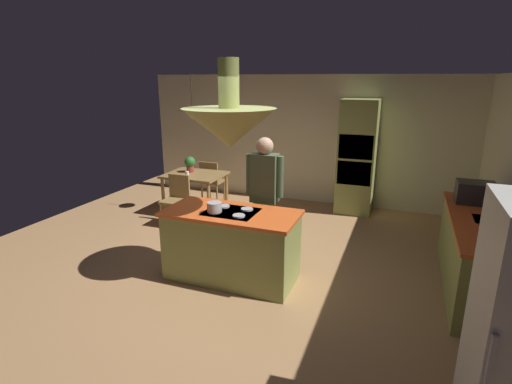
{
  "coord_description": "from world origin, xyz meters",
  "views": [
    {
      "loc": [
        1.93,
        -4.38,
        2.49
      ],
      "look_at": [
        0.1,
        0.4,
        1.0
      ],
      "focal_mm": 27.69,
      "sensor_mm": 36.0,
      "label": 1
    }
  ],
  "objects_px": {
    "kitchen_island": "(232,245)",
    "dining_table": "(195,179)",
    "chair_facing_island": "(177,196)",
    "chair_by_back_wall": "(211,179)",
    "canister_sugar": "(488,222)",
    "cooking_pot_on_cooktop": "(214,207)",
    "person_at_island": "(264,191)",
    "canister_flour": "(492,228)",
    "potted_plant_on_table": "(190,163)",
    "microwave_on_counter": "(475,193)",
    "oven_tower": "(357,157)",
    "cup_on_table": "(187,174)"
  },
  "relations": [
    {
      "from": "person_at_island",
      "to": "potted_plant_on_table",
      "type": "xyz_separation_m",
      "value": [
        -2.04,
        1.52,
        -0.07
      ]
    },
    {
      "from": "microwave_on_counter",
      "to": "kitchen_island",
      "type": "bearing_deg",
      "value": -152.61
    },
    {
      "from": "person_at_island",
      "to": "kitchen_island",
      "type": "bearing_deg",
      "value": -106.28
    },
    {
      "from": "oven_tower",
      "to": "dining_table",
      "type": "height_order",
      "value": "oven_tower"
    },
    {
      "from": "person_at_island",
      "to": "canister_sugar",
      "type": "distance_m",
      "value": 2.66
    },
    {
      "from": "canister_sugar",
      "to": "cooking_pot_on_cooktop",
      "type": "distance_m",
      "value": 3.05
    },
    {
      "from": "person_at_island",
      "to": "cooking_pot_on_cooktop",
      "type": "bearing_deg",
      "value": -113.95
    },
    {
      "from": "dining_table",
      "to": "canister_flour",
      "type": "bearing_deg",
      "value": -22.27
    },
    {
      "from": "person_at_island",
      "to": "canister_sugar",
      "type": "relative_size",
      "value": 9.13
    },
    {
      "from": "canister_flour",
      "to": "cooking_pot_on_cooktop",
      "type": "relative_size",
      "value": 1.1
    },
    {
      "from": "oven_tower",
      "to": "cooking_pot_on_cooktop",
      "type": "distance_m",
      "value": 3.6
    },
    {
      "from": "chair_facing_island",
      "to": "canister_sugar",
      "type": "relative_size",
      "value": 4.57
    },
    {
      "from": "chair_facing_island",
      "to": "chair_by_back_wall",
      "type": "distance_m",
      "value": 1.3
    },
    {
      "from": "oven_tower",
      "to": "canister_sugar",
      "type": "relative_size",
      "value": 11.14
    },
    {
      "from": "chair_facing_island",
      "to": "cooking_pot_on_cooktop",
      "type": "height_order",
      "value": "cooking_pot_on_cooktop"
    },
    {
      "from": "oven_tower",
      "to": "microwave_on_counter",
      "type": "bearing_deg",
      "value": -45.51
    },
    {
      "from": "chair_facing_island",
      "to": "cup_on_table",
      "type": "distance_m",
      "value": 0.53
    },
    {
      "from": "cup_on_table",
      "to": "person_at_island",
      "type": "bearing_deg",
      "value": -32.16
    },
    {
      "from": "kitchen_island",
      "to": "potted_plant_on_table",
      "type": "xyz_separation_m",
      "value": [
        -1.84,
        2.19,
        0.47
      ]
    },
    {
      "from": "oven_tower",
      "to": "chair_by_back_wall",
      "type": "bearing_deg",
      "value": -170.04
    },
    {
      "from": "kitchen_island",
      "to": "chair_facing_island",
      "type": "height_order",
      "value": "kitchen_island"
    },
    {
      "from": "person_at_island",
      "to": "chair_by_back_wall",
      "type": "xyz_separation_m",
      "value": [
        -1.9,
        2.08,
        -0.5
      ]
    },
    {
      "from": "person_at_island",
      "to": "microwave_on_counter",
      "type": "bearing_deg",
      "value": 16.83
    },
    {
      "from": "chair_facing_island",
      "to": "chair_by_back_wall",
      "type": "xyz_separation_m",
      "value": [
        0.0,
        1.3,
        0.0
      ]
    },
    {
      "from": "kitchen_island",
      "to": "chair_by_back_wall",
      "type": "height_order",
      "value": "kitchen_island"
    },
    {
      "from": "kitchen_island",
      "to": "oven_tower",
      "type": "bearing_deg",
      "value": 71.26
    },
    {
      "from": "person_at_island",
      "to": "potted_plant_on_table",
      "type": "distance_m",
      "value": 2.54
    },
    {
      "from": "dining_table",
      "to": "chair_by_back_wall",
      "type": "bearing_deg",
      "value": 90.0
    },
    {
      "from": "canister_sugar",
      "to": "cooking_pot_on_cooktop",
      "type": "relative_size",
      "value": 1.06
    },
    {
      "from": "potted_plant_on_table",
      "to": "canister_flour",
      "type": "distance_m",
      "value": 5.07
    },
    {
      "from": "dining_table",
      "to": "chair_facing_island",
      "type": "relative_size",
      "value": 1.22
    },
    {
      "from": "oven_tower",
      "to": "chair_facing_island",
      "type": "relative_size",
      "value": 2.44
    },
    {
      "from": "potted_plant_on_table",
      "to": "chair_by_back_wall",
      "type": "bearing_deg",
      "value": 75.59
    },
    {
      "from": "cup_on_table",
      "to": "microwave_on_counter",
      "type": "distance_m",
      "value": 4.6
    },
    {
      "from": "kitchen_island",
      "to": "chair_by_back_wall",
      "type": "xyz_separation_m",
      "value": [
        -1.7,
        2.75,
        0.05
      ]
    },
    {
      "from": "chair_facing_island",
      "to": "cup_on_table",
      "type": "bearing_deg",
      "value": 94.28
    },
    {
      "from": "chair_facing_island",
      "to": "microwave_on_counter",
      "type": "distance_m",
      "value": 4.57
    },
    {
      "from": "person_at_island",
      "to": "canister_flour",
      "type": "height_order",
      "value": "person_at_island"
    },
    {
      "from": "kitchen_island",
      "to": "dining_table",
      "type": "xyz_separation_m",
      "value": [
        -1.7,
        2.1,
        0.2
      ]
    },
    {
      "from": "microwave_on_counter",
      "to": "oven_tower",
      "type": "bearing_deg",
      "value": 134.49
    },
    {
      "from": "chair_by_back_wall",
      "to": "cup_on_table",
      "type": "distance_m",
      "value": 0.92
    },
    {
      "from": "dining_table",
      "to": "cooking_pot_on_cooktop",
      "type": "distance_m",
      "value": 2.73
    },
    {
      "from": "person_at_island",
      "to": "microwave_on_counter",
      "type": "height_order",
      "value": "person_at_island"
    },
    {
      "from": "dining_table",
      "to": "canister_flour",
      "type": "relative_size",
      "value": 5.39
    },
    {
      "from": "cup_on_table",
      "to": "canister_flour",
      "type": "height_order",
      "value": "canister_flour"
    },
    {
      "from": "chair_by_back_wall",
      "to": "canister_sugar",
      "type": "distance_m",
      "value": 5.13
    },
    {
      "from": "oven_tower",
      "to": "potted_plant_on_table",
      "type": "distance_m",
      "value": 3.13
    },
    {
      "from": "person_at_island",
      "to": "canister_sugar",
      "type": "height_order",
      "value": "person_at_island"
    },
    {
      "from": "person_at_island",
      "to": "potted_plant_on_table",
      "type": "relative_size",
      "value": 5.79
    },
    {
      "from": "chair_facing_island",
      "to": "microwave_on_counter",
      "type": "relative_size",
      "value": 1.89
    }
  ]
}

